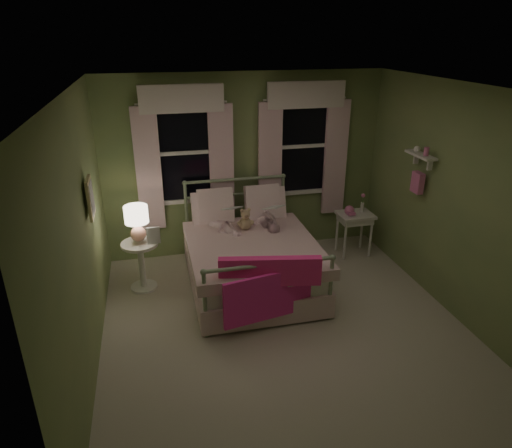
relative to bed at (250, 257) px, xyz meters
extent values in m
plane|color=beige|center=(0.17, -1.03, -0.38)|extent=(4.20, 4.20, 0.00)
plane|color=white|center=(0.17, -1.03, 2.22)|extent=(4.20, 4.20, 0.00)
plane|color=#8A9B5D|center=(0.17, 1.07, 0.92)|extent=(4.00, 0.00, 4.00)
plane|color=#8A9B5D|center=(0.17, -3.13, 0.92)|extent=(4.00, 0.00, 4.00)
plane|color=#8A9B5D|center=(-1.83, -1.03, 0.92)|extent=(0.00, 4.20, 4.20)
plane|color=#8A9B5D|center=(2.17, -1.03, 0.92)|extent=(0.00, 4.20, 4.20)
cube|color=white|center=(0.00, -0.03, 0.04)|extent=(1.44, 1.94, 0.26)
cube|color=white|center=(0.00, -0.03, -0.20)|extent=(1.54, 2.02, 0.30)
cube|color=white|center=(0.00, -0.18, 0.22)|extent=(1.58, 1.75, 0.14)
cylinder|color=#9EB793|center=(-0.69, -0.03, -0.08)|extent=(0.04, 1.90, 0.04)
cylinder|color=#9EB793|center=(0.69, -0.03, -0.08)|extent=(0.04, 1.90, 0.04)
cylinder|color=#9EB793|center=(-0.71, 0.94, 0.19)|extent=(0.04, 0.04, 1.15)
cylinder|color=#9EB793|center=(0.71, 0.94, 0.19)|extent=(0.04, 0.04, 1.15)
sphere|color=#9EB793|center=(-0.71, 0.94, 0.77)|extent=(0.07, 0.07, 0.07)
sphere|color=#9EB793|center=(0.71, 0.94, 0.77)|extent=(0.07, 0.07, 0.07)
cylinder|color=#9EB793|center=(0.00, 0.94, 0.77)|extent=(1.42, 0.04, 0.04)
cylinder|color=#9EB793|center=(0.00, 0.94, 0.55)|extent=(1.38, 0.03, 0.03)
cylinder|color=#9EB793|center=(-0.71, -1.00, 0.02)|extent=(0.04, 0.04, 0.80)
cylinder|color=#9EB793|center=(0.71, -1.00, 0.02)|extent=(0.04, 0.04, 0.80)
sphere|color=#9EB793|center=(-0.71, -1.00, 0.42)|extent=(0.07, 0.07, 0.07)
sphere|color=#9EB793|center=(0.71, -1.00, 0.42)|extent=(0.07, 0.07, 0.07)
cylinder|color=#9EB793|center=(0.00, -1.00, 0.42)|extent=(1.42, 0.04, 0.04)
cube|color=white|center=(-0.38, 0.67, 0.42)|extent=(0.55, 0.32, 0.57)
cube|color=white|center=(0.38, 0.67, 0.42)|extent=(0.55, 0.32, 0.57)
cube|color=white|center=(-0.33, 0.67, 0.50)|extent=(0.48, 0.30, 0.51)
cube|color=white|center=(0.33, 0.67, 0.50)|extent=(0.48, 0.30, 0.51)
cube|color=#FD318C|center=(0.00, -1.00, 0.34)|extent=(1.10, 0.31, 0.32)
cube|color=#FF31A4|center=(0.00, -1.07, 0.07)|extent=(1.09, 0.24, 0.55)
imported|color=#F7D1DD|center=(-0.28, 0.42, 0.59)|extent=(0.34, 0.29, 0.80)
imported|color=#F7D1DD|center=(0.28, 0.42, 0.57)|extent=(0.42, 0.35, 0.77)
imported|color=beige|center=(-0.28, 0.17, 0.58)|extent=(0.22, 0.16, 0.26)
imported|color=beige|center=(0.28, 0.17, 0.54)|extent=(0.23, 0.19, 0.26)
sphere|color=tan|center=(0.00, 0.27, 0.37)|extent=(0.17, 0.17, 0.17)
sphere|color=tan|center=(0.00, 0.25, 0.51)|extent=(0.12, 0.12, 0.12)
sphere|color=tan|center=(-0.04, 0.25, 0.56)|extent=(0.05, 0.05, 0.05)
sphere|color=tan|center=(0.05, 0.25, 0.56)|extent=(0.05, 0.05, 0.05)
sphere|color=tan|center=(-0.08, 0.24, 0.39)|extent=(0.07, 0.07, 0.07)
sphere|color=tan|center=(0.08, 0.24, 0.39)|extent=(0.07, 0.07, 0.07)
sphere|color=#8C6B51|center=(0.00, 0.20, 0.50)|extent=(0.04, 0.04, 0.04)
cylinder|color=white|center=(-1.37, 0.21, 0.25)|extent=(0.46, 0.46, 0.04)
cylinder|color=white|center=(-1.37, 0.21, -0.06)|extent=(0.08, 0.08, 0.60)
cylinder|color=white|center=(-1.37, 0.21, -0.37)|extent=(0.34, 0.34, 0.03)
sphere|color=#F5A891|center=(-1.37, 0.21, 0.39)|extent=(0.19, 0.19, 0.19)
cylinder|color=pink|center=(-1.37, 0.21, 0.51)|extent=(0.03, 0.03, 0.12)
cylinder|color=#FFEAC6|center=(-1.37, 0.21, 0.65)|extent=(0.29, 0.29, 0.21)
imported|color=beige|center=(-1.27, 0.13, 0.27)|extent=(0.17, 0.22, 0.02)
cube|color=white|center=(1.68, 0.49, 0.25)|extent=(0.50, 0.40, 0.04)
cube|color=white|center=(1.68, 0.49, 0.18)|extent=(0.44, 0.34, 0.08)
cylinder|color=white|center=(1.48, 0.34, -0.07)|extent=(0.04, 0.04, 0.60)
cylinder|color=white|center=(1.88, 0.34, -0.07)|extent=(0.04, 0.04, 0.60)
cylinder|color=white|center=(1.48, 0.64, -0.07)|extent=(0.04, 0.04, 0.60)
cylinder|color=white|center=(1.88, 0.64, -0.07)|extent=(0.04, 0.04, 0.60)
sphere|color=pink|center=(1.58, 0.49, 0.33)|extent=(0.14, 0.14, 0.14)
cube|color=pink|center=(1.58, 0.40, 0.31)|extent=(0.10, 0.04, 0.04)
cylinder|color=white|center=(1.80, 0.54, 0.34)|extent=(0.05, 0.05, 0.14)
cylinder|color=#4C7F3F|center=(1.80, 0.54, 0.45)|extent=(0.01, 0.01, 0.12)
sphere|color=pink|center=(1.80, 0.54, 0.52)|extent=(0.06, 0.06, 0.06)
cube|color=black|center=(-0.68, 1.06, 1.17)|extent=(0.76, 0.02, 1.35)
cube|color=white|center=(-0.68, 1.04, 1.87)|extent=(0.84, 0.05, 0.06)
cube|color=white|center=(-0.68, 1.04, 0.47)|extent=(0.84, 0.05, 0.06)
cube|color=white|center=(-1.08, 1.04, 1.17)|extent=(0.06, 0.05, 1.40)
cube|color=white|center=(-0.28, 1.04, 1.17)|extent=(0.06, 0.05, 1.40)
cube|color=white|center=(-0.68, 1.04, 1.17)|extent=(0.76, 0.04, 0.05)
cube|color=white|center=(-1.18, 0.99, 0.97)|extent=(0.34, 0.06, 1.70)
cube|color=silver|center=(-0.18, 0.99, 0.97)|extent=(0.34, 0.06, 1.70)
cube|color=white|center=(-0.68, 0.97, 1.90)|extent=(1.10, 0.08, 0.36)
cylinder|color=white|center=(-0.68, 1.01, 1.84)|extent=(1.20, 0.03, 0.03)
cube|color=black|center=(1.02, 1.06, 1.17)|extent=(0.76, 0.02, 1.35)
cube|color=white|center=(1.02, 1.04, 1.87)|extent=(0.84, 0.05, 0.06)
cube|color=white|center=(1.02, 1.04, 0.47)|extent=(0.84, 0.05, 0.06)
cube|color=white|center=(0.62, 1.04, 1.17)|extent=(0.06, 0.05, 1.40)
cube|color=white|center=(1.42, 1.04, 1.17)|extent=(0.06, 0.05, 1.40)
cube|color=white|center=(1.02, 1.04, 1.17)|extent=(0.76, 0.04, 0.05)
cube|color=silver|center=(0.52, 0.99, 0.97)|extent=(0.34, 0.06, 1.70)
cube|color=silver|center=(1.52, 0.99, 0.97)|extent=(0.34, 0.06, 1.70)
cube|color=white|center=(1.02, 0.97, 1.90)|extent=(1.10, 0.08, 0.36)
cylinder|color=white|center=(1.02, 1.01, 1.84)|extent=(1.20, 0.03, 0.03)
cube|color=white|center=(2.06, -0.33, 1.32)|extent=(0.15, 0.50, 0.03)
cube|color=white|center=(2.10, -0.48, 1.24)|extent=(0.06, 0.03, 0.14)
cube|color=white|center=(2.10, -0.18, 1.24)|extent=(0.06, 0.03, 0.14)
cylinder|color=pink|center=(2.06, -0.43, 1.39)|extent=(0.06, 0.06, 0.10)
sphere|color=white|center=(2.06, -0.23, 1.37)|extent=(0.08, 0.08, 0.08)
cube|color=pink|center=(2.07, -0.33, 0.97)|extent=(0.08, 0.18, 0.26)
cube|color=beige|center=(-1.78, -0.43, 1.12)|extent=(0.03, 0.32, 0.42)
cube|color=silver|center=(-1.76, -0.43, 1.12)|extent=(0.01, 0.25, 0.34)
camera|label=1|loc=(-1.13, -5.14, 2.71)|focal=32.00mm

